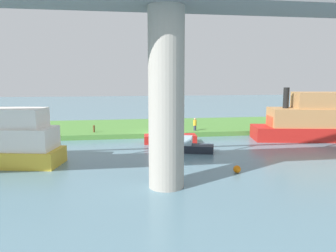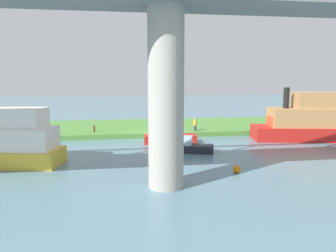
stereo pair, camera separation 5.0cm
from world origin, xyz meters
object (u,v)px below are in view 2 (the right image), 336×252
motorboat_white (168,137)px  riverboat_paddlewheel (309,121)px  bridge_pylon (166,100)px  marker_buoy (237,169)px  houseboat_blue (3,142)px  mooring_post (94,129)px  person_on_bank (195,124)px  pontoon_yellow (188,146)px

motorboat_white → riverboat_paddlewheel: bearing=177.4°
bridge_pylon → riverboat_paddlewheel: bearing=-143.8°
marker_buoy → houseboat_blue: bearing=-15.8°
mooring_post → marker_buoy: mooring_post is taller
person_on_bank → houseboat_blue: (16.44, 9.90, 0.46)m
pontoon_yellow → motorboat_white: bearing=-75.5°
bridge_pylon → motorboat_white: bearing=-99.4°
person_on_bank → motorboat_white: size_ratio=0.27×
mooring_post → houseboat_blue: 11.84m
person_on_bank → bridge_pylon: bearing=71.1°
bridge_pylon → riverboat_paddlewheel: (-16.29, -11.91, -3.05)m
bridge_pylon → pontoon_yellow: bearing=-110.2°
mooring_post → pontoon_yellow: pontoon_yellow is taller
riverboat_paddlewheel → mooring_post: bearing=-12.9°
person_on_bank → riverboat_paddlewheel: bearing=157.4°
person_on_bank → riverboat_paddlewheel: (-10.70, 4.45, 0.75)m
riverboat_paddlewheel → houseboat_blue: riverboat_paddlewheel is taller
riverboat_paddlewheel → pontoon_yellow: riverboat_paddlewheel is taller
houseboat_blue → bridge_pylon: bearing=149.2°
bridge_pylon → pontoon_yellow: 10.10m
mooring_post → pontoon_yellow: 11.85m
houseboat_blue → motorboat_white: bearing=-154.8°
riverboat_paddlewheel → motorboat_white: 14.30m
mooring_post → houseboat_blue: bearing=61.7°
pontoon_yellow → person_on_bank: bearing=-107.4°
riverboat_paddlewheel → motorboat_white: riverboat_paddlewheel is taller
person_on_bank → marker_buoy: bearing=87.6°
mooring_post → riverboat_paddlewheel: size_ratio=0.07×
bridge_pylon → motorboat_white: 13.46m
motorboat_white → person_on_bank: bearing=-132.7°
pontoon_yellow → houseboat_blue: bearing=8.2°
riverboat_paddlewheel → pontoon_yellow: bearing=14.6°
motorboat_white → bridge_pylon: bearing=80.6°
houseboat_blue → marker_buoy: (-15.85, 4.47, -1.41)m
bridge_pylon → marker_buoy: bearing=-158.3°
houseboat_blue → marker_buoy: bearing=164.2°
mooring_post → pontoon_yellow: size_ratio=0.17×
mooring_post → houseboat_blue: size_ratio=0.08×
marker_buoy → riverboat_paddlewheel: bearing=-138.7°
pontoon_yellow → motorboat_white: size_ratio=0.83×
bridge_pylon → marker_buoy: (-5.00, -1.99, -4.75)m
houseboat_blue → motorboat_white: (-12.92, -6.08, -1.07)m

